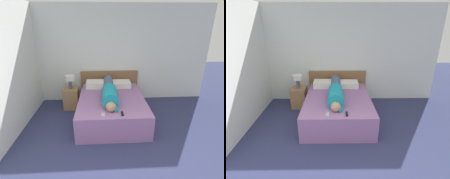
# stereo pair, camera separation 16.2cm
# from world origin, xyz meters

# --- Properties ---
(wall_back) EXTENTS (5.29, 0.06, 2.60)m
(wall_back) POSITION_xyz_m (0.00, 3.28, 1.30)
(wall_back) COLOR silver
(wall_back) RESTS_ON ground_plane
(wall_left) EXTENTS (0.06, 4.45, 2.60)m
(wall_left) POSITION_xyz_m (-2.08, 1.63, 1.30)
(wall_left) COLOR silver
(wall_left) RESTS_ON ground_plane
(bed) EXTENTS (1.48, 1.94, 0.53)m
(bed) POSITION_xyz_m (-0.13, 2.15, 0.26)
(bed) COLOR #936699
(bed) RESTS_ON ground_plane
(headboard) EXTENTS (1.60, 0.04, 0.86)m
(headboard) POSITION_xyz_m (-0.13, 3.21, 0.43)
(headboard) COLOR brown
(headboard) RESTS_ON ground_plane
(nightstand) EXTENTS (0.38, 0.41, 0.53)m
(nightstand) POSITION_xyz_m (-1.15, 2.75, 0.27)
(nightstand) COLOR olive
(nightstand) RESTS_ON ground_plane
(table_lamp) EXTENTS (0.25, 0.25, 0.35)m
(table_lamp) POSITION_xyz_m (-1.15, 2.75, 0.79)
(table_lamp) COLOR #4C4C51
(table_lamp) RESTS_ON nightstand
(person_lying) EXTENTS (0.32, 1.69, 0.32)m
(person_lying) POSITION_xyz_m (-0.18, 2.17, 0.67)
(person_lying) COLOR tan
(person_lying) RESTS_ON bed
(pillow_near_headboard) EXTENTS (0.49, 0.38, 0.16)m
(pillow_near_headboard) POSITION_xyz_m (-0.51, 2.85, 0.61)
(pillow_near_headboard) COLOR silver
(pillow_near_headboard) RESTS_ON bed
(pillow_second) EXTENTS (0.47, 0.38, 0.15)m
(pillow_second) POSITION_xyz_m (0.18, 2.85, 0.60)
(pillow_second) COLOR silver
(pillow_second) RESTS_ON bed
(tv_remote) EXTENTS (0.04, 0.15, 0.02)m
(tv_remote) POSITION_xyz_m (0.03, 1.36, 0.54)
(tv_remote) COLOR black
(tv_remote) RESTS_ON bed
(cell_phone) EXTENTS (0.06, 0.13, 0.01)m
(cell_phone) POSITION_xyz_m (-0.33, 1.35, 0.53)
(cell_phone) COLOR #B2B7BC
(cell_phone) RESTS_ON bed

